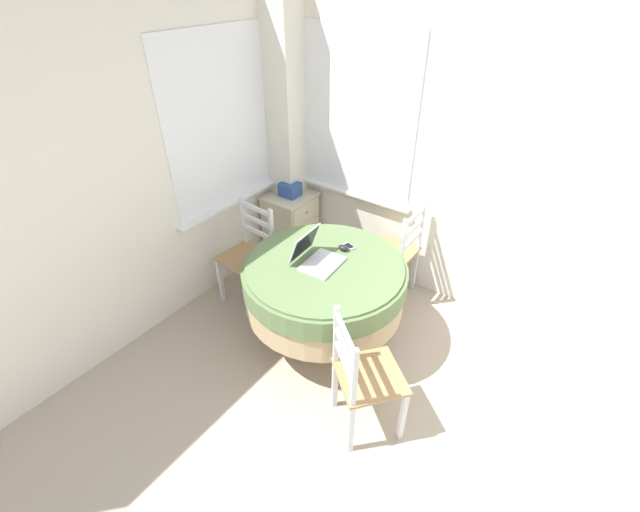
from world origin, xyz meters
name	(u,v)px	position (x,y,z in m)	size (l,w,h in m)	color
corner_room_shell	(337,179)	(1.04, 1.91, 1.28)	(4.09, 4.91, 2.55)	white
round_dining_table	(324,282)	(0.74, 1.80, 0.57)	(1.24, 1.24, 0.74)	#4C3D2D
laptop	(316,257)	(0.72, 1.87, 0.79)	(0.34, 0.34, 0.24)	silver
computer_mouse	(343,248)	(0.97, 1.79, 0.76)	(0.06, 0.09, 0.04)	black
cell_phone	(349,246)	(1.04, 1.78, 0.74)	(0.08, 0.12, 0.01)	#B2B7BC
dining_chair_near_back_window	(249,255)	(0.78, 2.65, 0.45)	(0.42, 0.43, 0.92)	#A87F51
dining_chair_near_right_window	(396,253)	(1.57, 1.62, 0.45)	(0.40, 0.40, 0.92)	#A87F51
dining_chair_camera_near	(363,378)	(0.22, 1.14, 0.45)	(0.56, 0.56, 0.92)	#A87F51
corner_cabinet	(291,224)	(1.56, 2.81, 0.34)	(0.47, 0.44, 0.68)	beige
storage_box	(290,189)	(1.56, 2.80, 0.74)	(0.17, 0.18, 0.13)	#2D4C93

